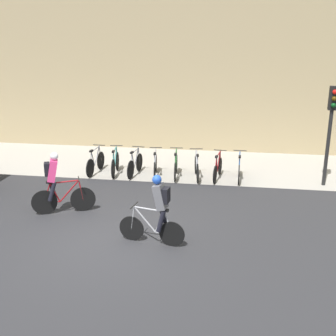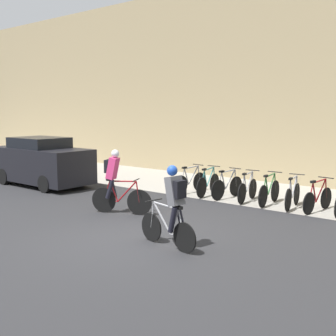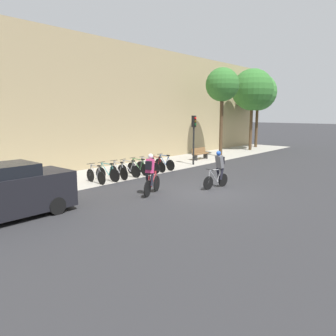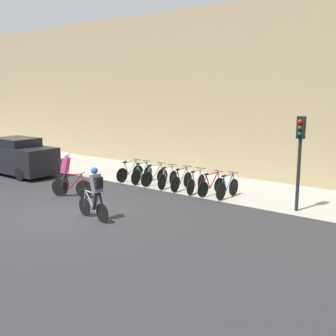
% 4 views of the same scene
% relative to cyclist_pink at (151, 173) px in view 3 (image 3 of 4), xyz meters
% --- Properties ---
extents(ground, '(200.00, 200.00, 0.00)m').
position_rel_cyclist_pink_xyz_m(ground, '(2.02, -1.45, -0.95)').
color(ground, '#2B2B2D').
extents(kerb_strip, '(44.00, 4.50, 0.01)m').
position_rel_cyclist_pink_xyz_m(kerb_strip, '(2.02, 5.30, -0.94)').
color(kerb_strip, '#A39E93').
rests_on(kerb_strip, ground).
extents(building_facade, '(44.00, 0.60, 8.19)m').
position_rel_cyclist_pink_xyz_m(building_facade, '(2.02, 7.85, 3.15)').
color(building_facade, tan).
rests_on(building_facade, ground).
extents(cyclist_pink, '(1.66, 0.74, 1.80)m').
position_rel_cyclist_pink_xyz_m(cyclist_pink, '(0.00, 0.00, 0.00)').
color(cyclist_pink, black).
rests_on(cyclist_pink, ground).
extents(cyclist_grey, '(1.65, 0.52, 1.75)m').
position_rel_cyclist_pink_xyz_m(cyclist_grey, '(3.14, -1.41, 0.00)').
color(cyclist_grey, black).
rests_on(cyclist_grey, ground).
extents(parked_bike_0, '(0.46, 1.68, 0.97)m').
position_rel_cyclist_pink_xyz_m(parked_bike_0, '(-0.11, 3.73, -0.55)').
color(parked_bike_0, black).
rests_on(parked_bike_0, ground).
extents(parked_bike_1, '(0.46, 1.66, 0.98)m').
position_rel_cyclist_pink_xyz_m(parked_bike_1, '(0.63, 3.73, -0.54)').
color(parked_bike_1, black).
rests_on(parked_bike_1, ground).
extents(parked_bike_2, '(0.46, 1.65, 0.97)m').
position_rel_cyclist_pink_xyz_m(parked_bike_2, '(1.38, 3.73, -0.55)').
color(parked_bike_2, black).
rests_on(parked_bike_2, ground).
extents(parked_bike_3, '(0.46, 1.62, 0.96)m').
position_rel_cyclist_pink_xyz_m(parked_bike_3, '(2.12, 3.73, -0.55)').
color(parked_bike_3, black).
rests_on(parked_bike_3, ground).
extents(parked_bike_4, '(0.46, 1.71, 0.97)m').
position_rel_cyclist_pink_xyz_m(parked_bike_4, '(2.86, 3.73, -0.54)').
color(parked_bike_4, black).
rests_on(parked_bike_4, ground).
extents(parked_bike_5, '(0.46, 1.69, 0.97)m').
position_rel_cyclist_pink_xyz_m(parked_bike_5, '(3.61, 3.73, -0.55)').
color(parked_bike_5, black).
rests_on(parked_bike_5, ground).
extents(parked_bike_6, '(0.46, 1.65, 0.95)m').
position_rel_cyclist_pink_xyz_m(parked_bike_6, '(4.35, 3.73, -0.56)').
color(parked_bike_6, black).
rests_on(parked_bike_6, ground).
extents(parked_bike_7, '(0.46, 1.64, 0.97)m').
position_rel_cyclist_pink_xyz_m(parked_bike_7, '(5.09, 3.73, -0.54)').
color(parked_bike_7, black).
rests_on(parked_bike_7, ground).
extents(traffic_light_pole, '(0.26, 0.30, 3.32)m').
position_rel_cyclist_pink_xyz_m(traffic_light_pole, '(7.93, 3.62, 1.36)').
color(traffic_light_pole, black).
rests_on(traffic_light_pole, ground).
extents(bench, '(1.69, 0.44, 0.89)m').
position_rel_cyclist_pink_xyz_m(bench, '(10.27, 4.76, -0.48)').
color(bench, brown).
rests_on(bench, ground).
extents(parked_car, '(4.30, 1.84, 1.85)m').
position_rel_cyclist_pink_xyz_m(parked_car, '(-5.46, 1.39, -0.05)').
color(parked_car, black).
rests_on(parked_car, ground).
extents(street_tree_0, '(2.63, 2.63, 7.01)m').
position_rel_cyclist_pink_xyz_m(street_tree_0, '(12.86, 4.57, 4.68)').
color(street_tree_0, '#4C3823').
rests_on(street_tree_0, ground).
extents(street_tree_1, '(3.81, 3.81, 7.51)m').
position_rel_cyclist_pink_xyz_m(street_tree_1, '(18.62, 4.90, 4.64)').
color(street_tree_1, '#4C3823').
rests_on(street_tree_1, ground).
extents(street_tree_2, '(3.72, 3.72, 7.42)m').
position_rel_cyclist_pink_xyz_m(street_tree_2, '(21.52, 5.75, 4.59)').
color(street_tree_2, '#4C3823').
rests_on(street_tree_2, ground).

